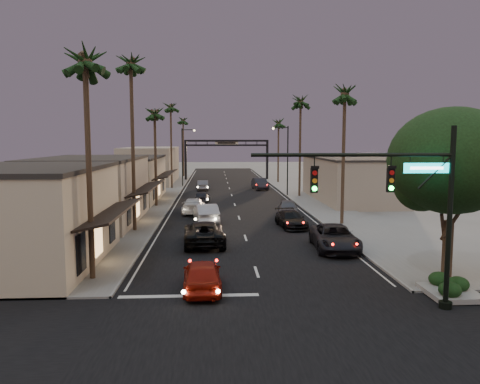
{
  "coord_description": "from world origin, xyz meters",
  "views": [
    {
      "loc": [
        -2.3,
        -14.9,
        7.2
      ],
      "look_at": [
        0.06,
        27.36,
        2.5
      ],
      "focal_mm": 35.0,
      "sensor_mm": 36.0,
      "label": 1
    }
  ],
  "objects": [
    {
      "name": "curbside_far",
      "position": [
        4.41,
        52.99,
        0.84
      ],
      "size": [
        2.27,
        5.23,
        1.67
      ],
      "primitive_type": "imported",
      "rotation": [
        0.0,
        0.0,
        0.1
      ],
      "color": "black",
      "rests_on": "ground"
    },
    {
      "name": "arch",
      "position": [
        0.0,
        70.0,
        5.53
      ],
      "size": [
        15.2,
        0.4,
        7.27
      ],
      "color": "black",
      "rests_on": "ground"
    },
    {
      "name": "streetlight_left",
      "position": [
        -6.92,
        58.0,
        5.33
      ],
      "size": [
        2.13,
        0.3,
        9.0
      ],
      "color": "black",
      "rests_on": "ground"
    },
    {
      "name": "sidewalk_right",
      "position": [
        9.5,
        52.0,
        0.06
      ],
      "size": [
        5.0,
        92.0,
        0.12
      ],
      "primitive_type": "cube",
      "color": "slate",
      "rests_on": "ground"
    },
    {
      "name": "road",
      "position": [
        0.0,
        45.0,
        0.0
      ],
      "size": [
        14.0,
        120.0,
        0.02
      ],
      "primitive_type": "cube",
      "color": "black",
      "rests_on": "ground"
    },
    {
      "name": "palm_lc",
      "position": [
        -8.6,
        36.0,
        10.47
      ],
      "size": [
        3.2,
        3.2,
        12.2
      ],
      "color": "#38281C",
      "rests_on": "ground"
    },
    {
      "name": "storefront_near",
      "position": [
        -13.0,
        12.0,
        2.75
      ],
      "size": [
        8.0,
        12.0,
        5.5
      ],
      "primitive_type": "cube",
      "color": "#C1B293",
      "rests_on": "ground"
    },
    {
      "name": "storefront_far",
      "position": [
        -13.0,
        42.0,
        2.5
      ],
      "size": [
        8.0,
        16.0,
        5.0
      ],
      "primitive_type": "cube",
      "color": "#C1B293",
      "rests_on": "ground"
    },
    {
      "name": "corner_tree",
      "position": [
        9.48,
        7.45,
        5.98
      ],
      "size": [
        6.2,
        6.2,
        8.8
      ],
      "color": "#38281C",
      "rests_on": "ground"
    },
    {
      "name": "oncoming_dgrey",
      "position": [
        -3.69,
        39.12,
        0.67
      ],
      "size": [
        1.81,
        4.0,
        1.33
      ],
      "primitive_type": "imported",
      "rotation": [
        0.0,
        0.0,
        3.08
      ],
      "color": "black",
      "rests_on": "ground"
    },
    {
      "name": "oncoming_silver",
      "position": [
        -3.02,
        25.5,
        0.85
      ],
      "size": [
        2.48,
        5.36,
        1.7
      ],
      "primitive_type": "imported",
      "rotation": [
        0.0,
        0.0,
        3.28
      ],
      "color": "#A7A6AC",
      "rests_on": "ground"
    },
    {
      "name": "building_right",
      "position": [
        14.0,
        40.0,
        2.5
      ],
      "size": [
        8.0,
        18.0,
        5.0
      ],
      "primitive_type": "cube",
      "color": "gray",
      "rests_on": "ground"
    },
    {
      "name": "oncoming_white",
      "position": [
        -4.33,
        31.0,
        0.75
      ],
      "size": [
        2.27,
        5.25,
        1.51
      ],
      "primitive_type": "imported",
      "rotation": [
        0.0,
        0.0,
        3.11
      ],
      "color": "silver",
      "rests_on": "ground"
    },
    {
      "name": "curbside_black",
      "position": [
        4.04,
        22.91,
        0.69
      ],
      "size": [
        2.43,
        4.93,
        1.38
      ],
      "primitive_type": "imported",
      "rotation": [
        0.0,
        0.0,
        0.11
      ],
      "color": "black",
      "rests_on": "ground"
    },
    {
      "name": "palm_rc",
      "position": [
        8.6,
        64.0,
        10.47
      ],
      "size": [
        3.2,
        3.2,
        12.2
      ],
      "color": "#38281C",
      "rests_on": "ground"
    },
    {
      "name": "streetlight_right",
      "position": [
        6.92,
        45.0,
        5.33
      ],
      "size": [
        2.13,
        0.3,
        9.0
      ],
      "color": "black",
      "rests_on": "ground"
    },
    {
      "name": "oncoming_pickup",
      "position": [
        -3.01,
        17.0,
        0.82
      ],
      "size": [
        3.02,
        6.03,
        1.64
      ],
      "primitive_type": "imported",
      "rotation": [
        0.0,
        0.0,
        3.19
      ],
      "color": "black",
      "rests_on": "ground"
    },
    {
      "name": "palm_ld",
      "position": [
        -8.6,
        55.0,
        12.42
      ],
      "size": [
        3.2,
        3.2,
        14.2
      ],
      "color": "#38281C",
      "rests_on": "ground"
    },
    {
      "name": "curbside_near",
      "position": [
        5.6,
        14.96,
        0.81
      ],
      "size": [
        3.05,
        6.0,
        1.62
      ],
      "primitive_type": "imported",
      "rotation": [
        0.0,
        0.0,
        -0.06
      ],
      "color": "black",
      "rests_on": "ground"
    },
    {
      "name": "palm_rb",
      "position": [
        8.6,
        44.0,
        12.42
      ],
      "size": [
        3.2,
        3.2,
        14.2
      ],
      "color": "#38281C",
      "rests_on": "ground"
    },
    {
      "name": "planter",
      "position": [
        8.6,
        5.5,
        0.0
      ],
      "size": [
        2.2,
        2.6,
        0.24
      ],
      "primitive_type": "cube",
      "color": "gray",
      "rests_on": "ground"
    },
    {
      "name": "oncoming_grey_far",
      "position": [
        -3.91,
        52.45,
        0.72
      ],
      "size": [
        1.6,
        4.4,
        1.44
      ],
      "primitive_type": "imported",
      "rotation": [
        0.0,
        0.0,
        3.16
      ],
      "color": "#58575D",
      "rests_on": "ground"
    },
    {
      "name": "palm_lb",
      "position": [
        -8.6,
        22.0,
        13.39
      ],
      "size": [
        3.2,
        3.2,
        15.2
      ],
      "color": "#38281C",
      "rests_on": "ground"
    },
    {
      "name": "curbside_grey",
      "position": [
        4.66,
        28.41,
        0.79
      ],
      "size": [
        2.46,
        4.85,
        1.58
      ],
      "primitive_type": "imported",
      "rotation": [
        0.0,
        0.0,
        -0.13
      ],
      "color": "#505055",
      "rests_on": "ground"
    },
    {
      "name": "sidewalk_left",
      "position": [
        -9.5,
        52.0,
        0.06
      ],
      "size": [
        5.0,
        92.0,
        0.12
      ],
      "primitive_type": "cube",
      "color": "slate",
      "rests_on": "ground"
    },
    {
      "name": "storefront_dist",
      "position": [
        -13.0,
        65.0,
        3.0
      ],
      "size": [
        8.0,
        20.0,
        6.0
      ],
      "primitive_type": "cube",
      "color": "gray",
      "rests_on": "ground"
    },
    {
      "name": "cross_street",
      "position": [
        0.0,
        0.0,
        0.0
      ],
      "size": [
        80.0,
        12.0,
        0.02
      ],
      "primitive_type": "cube",
      "color": "black",
      "rests_on": "ground"
    },
    {
      "name": "ground",
      "position": [
        0.0,
        40.0,
        0.0
      ],
      "size": [
        200.0,
        200.0,
        0.0
      ],
      "primitive_type": "plane",
      "color": "slate",
      "rests_on": "ground"
    },
    {
      "name": "storefront_mid",
      "position": [
        -13.0,
        26.0,
        2.75
      ],
      "size": [
        8.0,
        14.0,
        5.5
      ],
      "primitive_type": "cube",
      "color": "gray",
      "rests_on": "ground"
    },
    {
      "name": "palm_far",
      "position": [
        -8.3,
        78.0,
        11.44
      ],
      "size": [
        3.2,
        3.2,
        13.2
      ],
      "color": "#38281C",
      "rests_on": "ground"
    },
    {
      "name": "oncoming_red",
      "position": [
        -2.9,
        7.0,
        0.77
      ],
      "size": [
        1.98,
        4.57,
        1.53
      ],
      "primitive_type": "imported",
      "rotation": [
        0.0,
        0.0,
        3.18
      ],
      "color": "maroon",
      "rests_on": "ground"
    },
    {
      "name": "palm_ra",
      "position": [
        8.6,
        24.0,
        11.44
      ],
      "size": [
        3.2,
        3.2,
        13.2
      ],
      "color": "#38281C",
      "rests_on": "ground"
    },
    {
      "name": "palm_la",
      "position": [
        -8.6,
        9.0,
        11.44
      ],
      "size": [
        3.2,
        3.2,
        13.2
      ],
      "color": "#38281C",
      "rests_on": "ground"
    },
    {
      "name": "traffic_signal",
      "position": [
        5.69,
        4.0,
        5.08
      ],
      "size": [
        8.51,
        0.22,
        7.8
      ],
      "color": "black",
      "rests_on": "ground"
    }
  ]
}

